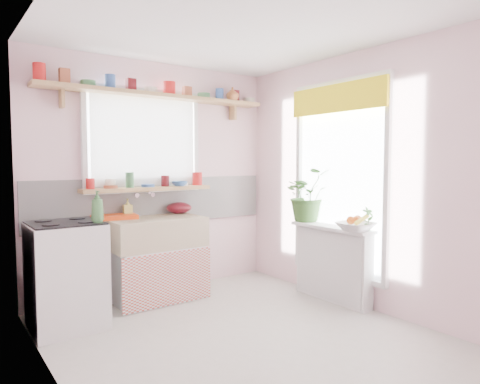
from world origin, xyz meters
TOP-DOWN VIEW (x-y plane):
  - room at (0.66, 0.86)m, footprint 3.20×3.20m
  - sink_unit at (-0.15, 1.29)m, footprint 0.95×0.65m
  - cooker at (-1.10, 1.05)m, footprint 0.58×0.58m
  - radiator_ledge at (1.30, 0.20)m, footprint 0.22×0.95m
  - windowsill at (-0.15, 1.48)m, footprint 1.40×0.22m
  - pine_shelf at (0.00, 1.47)m, footprint 2.52×0.24m
  - shelf_crockery at (-0.04, 1.47)m, footprint 2.47×0.11m
  - sill_crockery at (-0.17, 1.48)m, footprint 1.35×0.11m
  - dish_tray at (-0.53, 1.50)m, footprint 0.48×0.39m
  - colander at (0.22, 1.50)m, footprint 0.36×0.36m
  - jade_plant at (1.33, 0.60)m, footprint 0.66×0.62m
  - fruit_bowl at (1.21, -0.16)m, footprint 0.35×0.35m
  - herb_pot at (1.33, -0.20)m, footprint 0.13×0.10m
  - soap_bottle_sink at (-0.37, 1.50)m, footprint 0.10×0.10m
  - sill_cup at (-0.54, 1.54)m, footprint 0.14×0.14m
  - sill_bowl at (0.19, 1.42)m, footprint 0.21×0.21m
  - shelf_vase at (0.89, 1.41)m, footprint 0.16×0.16m
  - cooker_bottle at (-0.88, 0.87)m, footprint 0.11×0.11m
  - fruit at (1.22, -0.15)m, footprint 0.20×0.14m

SIDE VIEW (x-z plane):
  - radiator_ledge at x=1.30m, z-range 0.01..0.78m
  - sink_unit at x=-0.15m, z-range -0.13..0.99m
  - cooker at x=-1.10m, z-range 0.00..0.92m
  - fruit_bowl at x=1.21m, z-range 0.78..0.86m
  - dish_tray at x=-0.53m, z-range 0.85..0.89m
  - fruit at x=1.22m, z-range 0.83..0.93m
  - herb_pot at x=1.33m, z-range 0.77..1.00m
  - colander at x=0.22m, z-range 0.85..0.98m
  - soap_bottle_sink at x=-0.37m, z-range 0.85..1.05m
  - cooker_bottle at x=-0.88m, z-range 0.92..1.18m
  - jade_plant at x=1.33m, z-range 0.78..1.36m
  - windowsill at x=-0.15m, z-range 1.12..1.16m
  - sill_bowl at x=0.19m, z-range 1.16..1.21m
  - sill_cup at x=-0.54m, z-range 1.16..1.25m
  - sill_crockery at x=-0.17m, z-range 1.16..1.28m
  - room at x=0.66m, z-range -0.23..2.97m
  - pine_shelf at x=0.00m, z-range 2.10..2.14m
  - shelf_crockery at x=-0.04m, z-range 2.13..2.25m
  - shelf_vase at x=0.89m, z-range 2.14..2.29m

